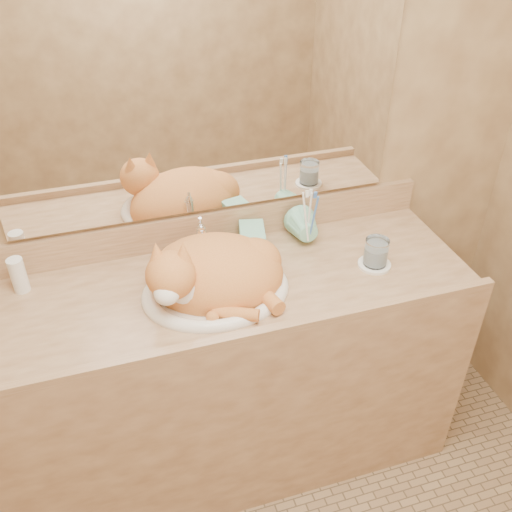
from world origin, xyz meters
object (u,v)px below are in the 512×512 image
object	(u,v)px
soap_dispenser	(253,237)
water_glass	(376,252)
vanity_counter	(232,376)
cat	(210,271)
sink_basin	(215,274)
toothbrush_cup	(309,235)

from	to	relation	value
soap_dispenser	water_glass	distance (m)	0.41
vanity_counter	cat	size ratio (longest dim) A/B	3.67
sink_basin	soap_dispenser	distance (m)	0.21
soap_dispenser	water_glass	xyz separation A→B (m)	(0.38, -0.15, -0.04)
vanity_counter	water_glass	xyz separation A→B (m)	(0.50, -0.05, 0.48)
vanity_counter	sink_basin	size ratio (longest dim) A/B	3.47
water_glass	toothbrush_cup	bearing A→B (deg)	137.03
sink_basin	cat	world-z (taller)	cat
sink_basin	cat	size ratio (longest dim) A/B	1.06
vanity_counter	water_glass	distance (m)	0.69
toothbrush_cup	vanity_counter	bearing A→B (deg)	-159.92
sink_basin	soap_dispenser	world-z (taller)	soap_dispenser
cat	vanity_counter	bearing A→B (deg)	20.94
vanity_counter	cat	world-z (taller)	cat
water_glass	soap_dispenser	bearing A→B (deg)	157.90
sink_basin	water_glass	distance (m)	0.54
vanity_counter	soap_dispenser	size ratio (longest dim) A/B	8.37
cat	sink_basin	bearing A→B (deg)	-35.92
vanity_counter	soap_dispenser	xyz separation A→B (m)	(0.12, 0.11, 0.52)
vanity_counter	sink_basin	bearing A→B (deg)	-157.07
cat	soap_dispenser	size ratio (longest dim) A/B	2.28
water_glass	vanity_counter	bearing A→B (deg)	174.77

